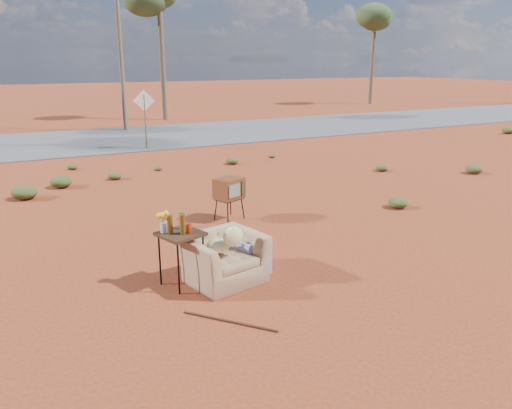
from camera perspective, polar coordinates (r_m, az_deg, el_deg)
name	(u,v)px	position (r m, az deg, el deg)	size (l,w,h in m)	color
ground	(259,274)	(7.91, 0.29, -8.00)	(140.00, 140.00, 0.00)	#91391D
highway	(92,141)	(21.89, -18.25, 6.95)	(140.00, 7.00, 0.04)	#565659
armchair	(228,251)	(7.60, -3.26, -5.32)	(1.41, 1.08, 0.97)	#9B7854
tv_unit	(229,189)	(10.36, -3.09, 1.78)	(0.68, 0.62, 0.89)	black
side_table	(177,231)	(7.35, -9.04, -3.00)	(0.72, 0.72, 1.14)	#342013
rusty_bar	(230,321)	(6.58, -3.02, -13.18)	(0.04, 0.04, 1.32)	#4E2314
road_sign	(145,109)	(19.10, -12.62, 10.61)	(0.78, 0.06, 2.19)	brown
eucalyptus_right	(375,21)	(39.66, 13.42, 19.72)	(3.20, 3.20, 7.10)	brown
utility_pole_center	(120,39)	(24.50, -15.33, 17.80)	(1.40, 0.20, 8.00)	brown
scrub_patch	(136,203)	(11.52, -13.59, 0.12)	(17.49, 8.07, 0.33)	#3E4A20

